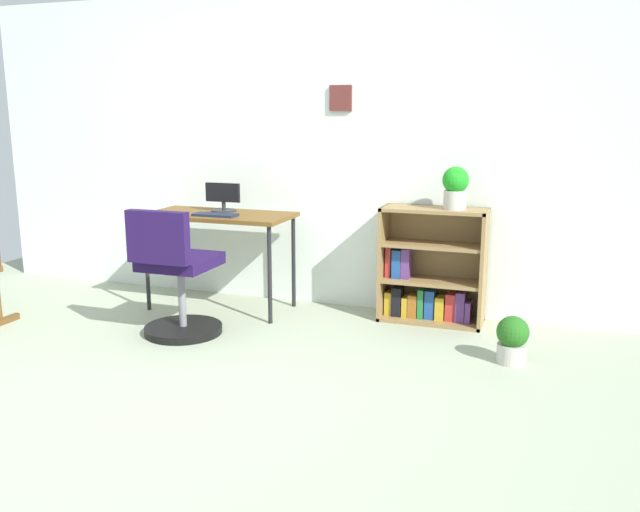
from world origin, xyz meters
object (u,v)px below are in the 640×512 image
desk (220,222)px  bookshelf_low (430,271)px  potted_plant_floor (512,339)px  office_chair (176,281)px  monitor (223,198)px  potted_plant_on_shelf (455,187)px  keyboard (215,215)px

desk → bookshelf_low: size_ratio=1.32×
potted_plant_floor → office_chair: bearing=-173.7°
desk → monitor: bearing=99.1°
potted_plant_on_shelf → keyboard: bearing=-169.3°
office_chair → potted_plant_floor: (2.12, 0.23, -0.23)m
potted_plant_on_shelf → potted_plant_floor: bearing=-53.7°
potted_plant_floor → keyboard: bearing=171.5°
monitor → potted_plant_floor: size_ratio=0.96×
office_chair → bookshelf_low: bearing=31.2°
monitor → bookshelf_low: 1.63m
office_chair → keyboard: bearing=89.4°
keyboard → bookshelf_low: size_ratio=0.40×
office_chair → potted_plant_floor: office_chair is taller
bookshelf_low → desk: bearing=-171.4°
office_chair → potted_plant_on_shelf: bearing=27.4°
monitor → potted_plant_floor: 2.34m
office_chair → bookshelf_low: size_ratio=1.06×
monitor → keyboard: 0.25m
desk → keyboard: (0.04, -0.13, 0.07)m
bookshelf_low → potted_plant_floor: bookshelf_low is taller
desk → office_chair: size_ratio=1.24×
monitor → potted_plant_floor: bearing=-14.0°
desk → office_chair: (0.03, -0.68, -0.29)m
desk → potted_plant_on_shelf: bearing=6.2°
keyboard → office_chair: 0.65m
monitor → bookshelf_low: (1.55, 0.14, -0.47)m
office_chair → potted_plant_on_shelf: 1.96m
desk → monitor: 0.19m
office_chair → potted_plant_floor: size_ratio=3.01×
keyboard → office_chair: (-0.01, -0.55, -0.36)m
desk → bookshelf_low: 1.58m
bookshelf_low → monitor: bearing=-175.0°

